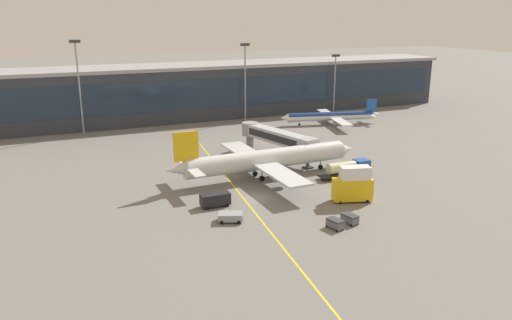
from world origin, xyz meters
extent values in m
plane|color=slate|center=(0.00, 0.00, 0.00)|extent=(700.00, 700.00, 0.00)
cube|color=yellow|center=(-1.97, 2.00, 0.00)|extent=(8.78, 79.58, 0.01)
cube|color=#2D333D|center=(18.79, 75.52, 7.79)|extent=(158.40, 19.10, 15.58)
cube|color=#1E2D42|center=(18.79, 65.91, 8.57)|extent=(153.65, 0.16, 8.73)
cube|color=#99999E|center=(18.79, 75.52, 16.08)|extent=(161.57, 19.48, 1.00)
cylinder|color=silver|center=(6.85, 9.97, 3.68)|extent=(34.42, 4.53, 3.63)
cylinder|color=silver|center=(6.85, 9.97, 4.00)|extent=(33.73, 4.37, 3.49)
cone|color=silver|center=(25.28, 10.45, 3.68)|extent=(3.72, 3.54, 3.45)
cone|color=silver|center=(-11.76, 9.48, 4.04)|extent=(4.44, 3.20, 3.09)
cube|color=gold|center=(-9.81, 9.53, 8.22)|extent=(4.73, 0.48, 5.45)
cube|color=silver|center=(-9.40, 13.18, 4.22)|extent=(2.15, 5.86, 0.24)
cube|color=silver|center=(-9.21, 5.92, 4.22)|extent=(2.15, 5.86, 0.24)
cube|color=silver|center=(5.12, 18.95, 3.40)|extent=(5.18, 14.54, 0.40)
cube|color=silver|center=(5.59, 0.91, 3.40)|extent=(5.18, 14.54, 0.40)
cylinder|color=#939399|center=(6.18, 16.38, 2.10)|extent=(2.85, 2.07, 2.00)
cylinder|color=#939399|center=(6.52, 3.53, 2.10)|extent=(2.85, 2.07, 2.00)
cylinder|color=black|center=(19.21, 10.29, 0.50)|extent=(1.01, 0.43, 1.00)
cylinder|color=slate|center=(19.21, 10.29, 1.43)|extent=(0.20, 0.20, 1.86)
cylinder|color=black|center=(4.75, 11.55, 0.50)|extent=(1.01, 0.43, 1.00)
cylinder|color=slate|center=(4.75, 11.55, 1.43)|extent=(0.20, 0.20, 1.86)
cylinder|color=black|center=(4.83, 8.28, 0.50)|extent=(1.01, 0.43, 1.00)
cylinder|color=slate|center=(4.83, 8.28, 1.43)|extent=(0.20, 0.20, 1.86)
cube|color=#B2B7BC|center=(14.59, 21.88, 4.98)|extent=(8.01, 20.22, 2.80)
cube|color=#232328|center=(14.64, 21.89, 4.98)|extent=(7.31, 17.14, 1.54)
cube|color=#9EA3A8|center=(17.15, 12.15, 4.98)|extent=(4.29, 4.01, 2.94)
cylinder|color=#4C4C51|center=(17.15, 12.15, 1.79)|extent=(0.70, 0.70, 3.58)
cube|color=#262628|center=(17.15, 12.15, 0.15)|extent=(2.20, 2.20, 0.30)
cylinder|color=gray|center=(12.04, 31.61, 4.98)|extent=(3.90, 3.90, 3.08)
cylinder|color=gray|center=(12.04, 31.61, 1.79)|extent=(1.80, 1.80, 3.58)
cube|color=#232326|center=(20.46, 3.85, 0.75)|extent=(10.05, 2.70, 0.50)
cube|color=#26519E|center=(24.86, 3.76, 2.00)|extent=(2.85, 2.56, 2.50)
cube|color=black|center=(26.12, 3.74, 2.50)|extent=(0.21, 2.30, 1.12)
cylinder|color=beige|center=(20.18, 3.86, 2.10)|extent=(6.04, 2.32, 2.20)
cylinder|color=black|center=(24.33, 4.96, 0.50)|extent=(1.01, 0.37, 1.00)
cylinder|color=black|center=(24.28, 2.59, 0.50)|extent=(1.01, 0.37, 1.00)
cylinder|color=black|center=(20.19, 5.04, 0.50)|extent=(1.01, 0.37, 1.00)
cylinder|color=black|center=(20.14, 2.67, 0.50)|extent=(1.01, 0.37, 1.00)
cylinder|color=black|center=(18.09, 5.09, 0.50)|extent=(1.01, 0.37, 1.00)
cylinder|color=black|center=(18.04, 2.71, 0.50)|extent=(1.01, 0.37, 1.00)
cube|color=black|center=(-7.90, -0.88, 1.30)|extent=(5.01, 2.14, 2.00)
cube|color=black|center=(-6.65, -0.87, 1.65)|extent=(1.76, 1.90, 0.60)
cylinder|color=black|center=(-6.15, 0.07, 0.30)|extent=(0.60, 0.25, 0.60)
cylinder|color=black|center=(-6.14, -1.82, 0.30)|extent=(0.60, 0.25, 0.60)
cylinder|color=black|center=(-9.65, 0.05, 0.30)|extent=(0.60, 0.25, 0.60)
cylinder|color=black|center=(-9.64, -1.84, 0.30)|extent=(0.60, 0.25, 0.60)
cube|color=yellow|center=(14.76, -7.97, 2.20)|extent=(7.23, 4.34, 3.80)
cube|color=silver|center=(15.08, -8.07, 5.20)|extent=(5.57, 3.74, 2.20)
cylinder|color=black|center=(12.15, -8.37, 0.30)|extent=(0.65, 0.41, 0.60)
cylinder|color=black|center=(12.80, -6.21, 0.30)|extent=(0.65, 0.41, 0.60)
cylinder|color=black|center=(16.71, -9.73, 0.30)|extent=(0.65, 0.41, 0.60)
cylinder|color=black|center=(17.36, -7.58, 0.30)|extent=(0.65, 0.41, 0.60)
cube|color=gray|center=(-7.79, -7.92, 0.85)|extent=(4.39, 3.56, 1.10)
cube|color=black|center=(-6.91, -8.27, 1.04)|extent=(2.01, 2.42, 0.33)
cylinder|color=black|center=(-6.17, -7.46, 0.30)|extent=(0.65, 0.46, 0.60)
cylinder|color=black|center=(-6.94, -9.38, 0.30)|extent=(0.65, 0.46, 0.60)
cylinder|color=black|center=(-8.63, -6.46, 0.30)|extent=(0.65, 0.46, 0.60)
cylinder|color=black|center=(-9.41, -8.38, 0.30)|extent=(0.65, 0.46, 0.60)
cube|color=#595B60|center=(5.91, -16.70, 0.73)|extent=(2.07, 2.88, 1.10)
cube|color=#333338|center=(5.91, -16.70, 1.43)|extent=(2.11, 2.94, 0.10)
cylinder|color=black|center=(4.94, -15.87, 0.18)|extent=(0.20, 0.38, 0.36)
cylinder|color=black|center=(6.39, -15.51, 0.18)|extent=(0.20, 0.38, 0.36)
cylinder|color=black|center=(5.43, -17.89, 0.18)|extent=(0.20, 0.38, 0.36)
cylinder|color=black|center=(6.88, -17.54, 0.18)|extent=(0.20, 0.38, 0.36)
cube|color=#595B60|center=(9.02, -15.95, 0.73)|extent=(2.07, 2.88, 1.10)
cube|color=#333338|center=(9.02, -15.95, 1.43)|extent=(2.11, 2.94, 0.10)
cylinder|color=black|center=(8.05, -15.11, 0.18)|extent=(0.20, 0.38, 0.36)
cylinder|color=black|center=(9.50, -14.76, 0.18)|extent=(0.20, 0.38, 0.36)
cylinder|color=black|center=(8.54, -17.13, 0.18)|extent=(0.20, 0.38, 0.36)
cylinder|color=black|center=(9.99, -16.78, 0.18)|extent=(0.20, 0.38, 0.36)
cylinder|color=white|center=(44.73, 48.05, 2.39)|extent=(26.16, 8.47, 2.39)
cylinder|color=navy|center=(44.73, 48.05, 2.61)|extent=(25.63, 8.25, 2.29)
cone|color=white|center=(31.12, 51.31, 2.39)|extent=(2.85, 2.77, 2.27)
cone|color=white|center=(58.46, 44.75, 2.63)|extent=(3.26, 2.64, 2.03)
cube|color=#1E51B2|center=(57.05, 45.09, 5.38)|extent=(3.08, 0.95, 3.59)
cube|color=white|center=(56.00, 42.88, 2.75)|extent=(2.17, 4.02, 0.16)
cube|color=white|center=(57.12, 47.53, 2.75)|extent=(2.17, 4.02, 0.16)
cube|color=white|center=(44.12, 41.28, 2.21)|extent=(5.64, 11.49, 0.26)
cube|color=white|center=(47.26, 54.36, 2.21)|extent=(5.64, 11.49, 0.26)
cylinder|color=#939399|center=(43.94, 43.37, 1.36)|extent=(2.10, 1.71, 1.31)
cylinder|color=#939399|center=(46.15, 52.57, 1.36)|extent=(2.10, 1.71, 1.31)
cylinder|color=black|center=(35.51, 50.26, 0.33)|extent=(0.70, 0.41, 0.66)
cylinder|color=slate|center=(35.51, 50.26, 0.93)|extent=(0.13, 0.13, 1.20)
cylinder|color=black|center=(46.02, 46.63, 0.33)|extent=(0.70, 0.41, 0.66)
cylinder|color=slate|center=(46.02, 46.63, 0.93)|extent=(0.13, 0.13, 1.20)
cylinder|color=black|center=(46.52, 48.72, 0.33)|extent=(0.70, 0.41, 0.66)
cylinder|color=slate|center=(46.52, 48.72, 0.93)|extent=(0.13, 0.13, 1.20)
cylinder|color=gray|center=(23.76, 63.52, 11.24)|extent=(0.44, 0.44, 22.47)
cube|color=#333338|center=(23.76, 63.52, 22.87)|extent=(2.80, 0.50, 0.80)
cylinder|color=gray|center=(-23.76, 63.52, 12.16)|extent=(0.44, 0.44, 24.32)
cube|color=#333338|center=(-23.76, 63.52, 24.72)|extent=(2.80, 0.50, 0.80)
cylinder|color=gray|center=(55.44, 63.52, 9.16)|extent=(0.44, 0.44, 18.32)
cube|color=#333338|center=(55.44, 63.52, 18.72)|extent=(2.80, 0.50, 0.80)
camera|label=1|loc=(-32.47, -75.44, 31.11)|focal=34.64mm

